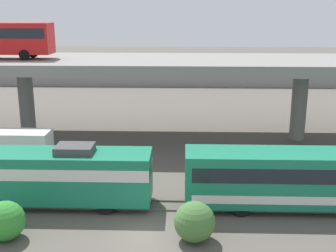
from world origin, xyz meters
The scene contains 16 objects.
ground_plane centered at (0.00, 0.00, 0.00)m, with size 260.00×260.00×0.00m, color #565149.
rail_strip_near centered at (0.00, 3.29, 0.06)m, with size 110.00×0.12×0.12m, color #59544C.
rail_strip_far centered at (0.00, 4.71, 0.06)m, with size 110.00×0.12×0.12m, color #59544C.
train_locomotive centered at (-8.09, 4.00, 2.19)m, with size 15.89×3.04×4.18m.
highway_overpass centered at (0.00, 20.00, 7.25)m, with size 96.00×11.53×7.97m.
service_truck_east centered at (-11.86, 11.07, 1.64)m, with size 6.80×2.46×3.04m.
pier_parking_lot centered at (0.00, 55.00, 0.89)m, with size 77.27×11.33×1.77m, color gray.
parked_car_0 centered at (8.87, 57.64, 2.55)m, with size 4.29×1.94×1.50m.
parked_car_1 centered at (-29.81, 54.46, 2.54)m, with size 4.02×1.94×1.50m.
parked_car_2 centered at (-9.37, 56.90, 2.54)m, with size 4.04×2.00×1.50m.
parked_car_3 centered at (14.90, 55.81, 2.54)m, with size 4.08×1.97×1.50m.
parked_car_4 centered at (-15.82, 57.77, 2.54)m, with size 4.36×1.85×1.50m.
parked_car_7 centered at (1.16, 53.01, 2.54)m, with size 4.02×1.93×1.50m.
harbor_water centered at (0.00, 78.00, 0.00)m, with size 140.00×36.00×0.01m, color #2D5170.
shrub_left centered at (-7.82, -0.55, 1.13)m, with size 2.26×2.26×2.26m, color #308A31.
shrub_right centered at (2.83, -0.37, 1.16)m, with size 2.32×2.32×2.32m, color #447337.
Camera 1 is at (2.10, -22.53, 12.65)m, focal length 46.73 mm.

